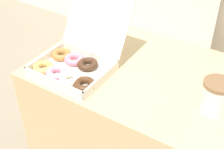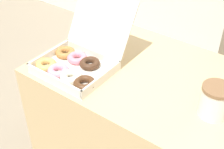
{
  "view_description": "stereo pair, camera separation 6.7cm",
  "coord_description": "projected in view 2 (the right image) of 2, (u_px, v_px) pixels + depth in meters",
  "views": [
    {
      "loc": [
        0.33,
        -0.95,
        1.49
      ],
      "look_at": [
        -0.17,
        -0.16,
        0.79
      ],
      "focal_mm": 50.0,
      "sensor_mm": 36.0,
      "label": 1
    },
    {
      "loc": [
        0.39,
        -0.91,
        1.49
      ],
      "look_at": [
        -0.17,
        -0.16,
        0.79
      ],
      "focal_mm": 50.0,
      "sensor_mm": 36.0,
      "label": 2
    }
  ],
  "objects": [
    {
      "name": "coffee_cup",
      "position": [
        215.0,
        101.0,
        1.04
      ],
      "size": [
        0.1,
        0.1,
        0.12
      ],
      "color": "silver",
      "rests_on": "table"
    },
    {
      "name": "table",
      "position": [
        162.0,
        145.0,
        1.45
      ],
      "size": [
        1.12,
        0.62,
        0.74
      ],
      "color": "tan",
      "rests_on": "ground_plane"
    },
    {
      "name": "donut_box",
      "position": [
        77.0,
        60.0,
        1.28
      ],
      "size": [
        0.32,
        0.37,
        0.26
      ],
      "color": "white",
      "rests_on": "table"
    }
  ]
}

